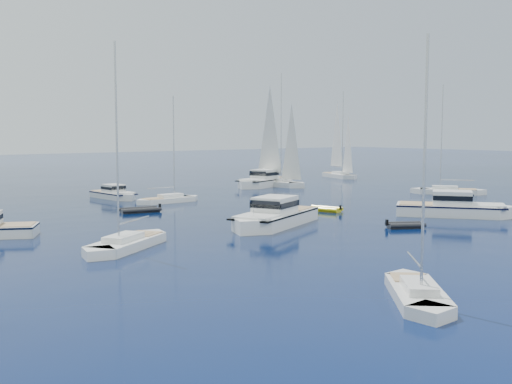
# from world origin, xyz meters

# --- Properties ---
(motor_cruiser_right) EXTENTS (10.04, 11.80, 3.14)m
(motor_cruiser_right) POSITION_xyz_m (11.80, 13.03, 0.00)
(motor_cruiser_right) COLOR white
(motor_cruiser_right) RESTS_ON ground
(motor_cruiser_centre) EXTENTS (12.84, 8.53, 3.25)m
(motor_cruiser_centre) POSITION_xyz_m (-5.85, 19.07, 0.00)
(motor_cruiser_centre) COLOR white
(motor_cruiser_centre) RESTS_ON ground
(motor_cruiser_distant) EXTENTS (12.85, 7.60, 3.23)m
(motor_cruiser_distant) POSITION_xyz_m (17.41, 49.27, 0.00)
(motor_cruiser_distant) COLOR white
(motor_cruiser_distant) RESTS_ON ground
(motor_cruiser_horizon) EXTENTS (3.33, 8.63, 2.21)m
(motor_cruiser_horizon) POSITION_xyz_m (-7.19, 47.70, 0.00)
(motor_cruiser_horizon) COLOR silver
(motor_cruiser_horizon) RESTS_ON ground
(sailboat_fore) EXTENTS (7.67, 8.11, 13.04)m
(sailboat_fore) POSITION_xyz_m (-15.36, -3.23, 0.00)
(sailboat_fore) COLOR silver
(sailboat_fore) RESTS_ON ground
(sailboat_mid_r) EXTENTS (8.10, 9.54, 14.69)m
(sailboat_mid_r) POSITION_xyz_m (29.49, 25.90, 0.00)
(sailboat_mid_r) COLOR white
(sailboat_mid_r) RESTS_ON ground
(sailboat_mid_l) EXTENTS (9.76, 7.62, 14.65)m
(sailboat_mid_l) POSITION_xyz_m (-20.48, 17.55, 0.00)
(sailboat_mid_l) COLOR white
(sailboat_mid_l) RESTS_ON ground
(sailboat_centre) EXTENTS (8.71, 2.64, 12.66)m
(sailboat_centre) POSITION_xyz_m (-4.11, 40.07, 0.00)
(sailboat_centre) COLOR white
(sailboat_centre) RESTS_ON ground
(sailboat_sails_r) EXTENTS (4.81, 12.02, 17.18)m
(sailboat_sails_r) POSITION_xyz_m (19.16, 48.75, 0.00)
(sailboat_sails_r) COLOR silver
(sailboat_sails_r) RESTS_ON ground
(sailboat_sails_far) EXTENTS (5.51, 10.94, 15.57)m
(sailboat_sails_far) POSITION_xyz_m (38.87, 54.65, 0.00)
(sailboat_sails_far) COLOR white
(sailboat_sails_far) RESTS_ON ground
(tender_yellow) EXTENTS (3.14, 4.24, 0.95)m
(tender_yellow) POSITION_xyz_m (4.52, 23.46, 0.00)
(tender_yellow) COLOR yellow
(tender_yellow) RESTS_ON ground
(tender_grey_near) EXTENTS (3.75, 3.23, 0.95)m
(tender_grey_near) POSITION_xyz_m (2.27, 11.36, 0.00)
(tender_grey_near) COLOR black
(tender_grey_near) RESTS_ON ground
(tender_grey_far) EXTENTS (4.55, 2.98, 0.95)m
(tender_grey_far) POSITION_xyz_m (-10.65, 34.45, 0.00)
(tender_grey_far) COLOR black
(tender_grey_far) RESTS_ON ground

